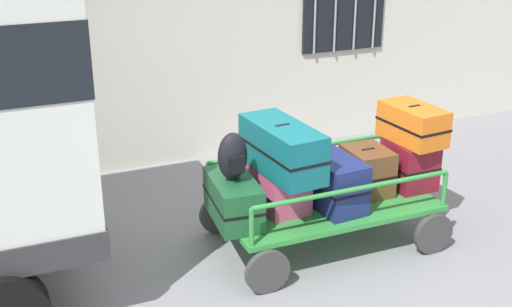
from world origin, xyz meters
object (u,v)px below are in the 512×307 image
Objects in this scene: suitcase_right_bottom at (410,164)px; backpack at (233,157)px; suitcase_center_bottom at (324,176)px; suitcase_right_middle at (413,124)px; suitcase_midleft_bottom at (279,189)px; suitcase_midright_bottom at (367,171)px; suitcase_midleft_middle at (282,149)px; luggage_cart at (324,208)px; suitcase_left_bottom at (233,199)px.

backpack is (-1.91, -0.01, 0.38)m from suitcase_right_bottom.
suitcase_center_bottom is 1.44× the size of suitcase_right_middle.
suitcase_center_bottom is 1.03m from backpack.
suitcase_right_bottom is at bearing -3.29° from suitcase_center_bottom.
suitcase_midleft_bottom is 0.48m from suitcase_center_bottom.
suitcase_midright_bottom is 1.16× the size of backpack.
suitcase_right_middle is (1.43, 0.01, 0.04)m from suitcase_midleft_middle.
suitcase_left_bottom reaches higher than luggage_cart.
suitcase_midleft_middle is at bearing 0.58° from backpack.
suitcase_midleft_bottom is 0.61× the size of suitcase_midleft_middle.
suitcase_right_bottom is 0.69× the size of suitcase_right_middle.
suitcase_right_middle is (0.00, 0.01, 0.43)m from suitcase_right_bottom.
backpack is at bearing -177.93° from suitcase_midright_bottom.
suitcase_right_bottom is at bearing -1.82° from luggage_cart.
suitcase_right_bottom is (1.90, -0.01, 0.04)m from suitcase_left_bottom.
suitcase_center_bottom reaches higher than luggage_cart.
suitcase_midleft_middle reaches higher than backpack.
luggage_cart is at bearing -178.40° from suitcase_midright_bottom.
suitcase_right_middle reaches higher than suitcase_midleft_bottom.
backpack is at bearing -107.39° from suitcase_left_bottom.
suitcase_center_bottom is at bearing 90.00° from luggage_cart.
luggage_cart is 4.21× the size of suitcase_midright_bottom.
backpack is at bearing -179.47° from suitcase_right_middle.
suitcase_midleft_middle is 2.04× the size of suitcase_right_bottom.
suitcase_center_bottom reaches higher than suitcase_left_bottom.
suitcase_right_middle reaches higher than luggage_cart.
suitcase_right_bottom is at bearing -90.00° from suitcase_right_middle.
suitcase_center_bottom is (0.48, 0.06, -0.38)m from suitcase_midleft_middle.
suitcase_midright_bottom is (0.48, -0.01, -0.02)m from suitcase_center_bottom.
suitcase_right_bottom is at bearing -2.34° from suitcase_midleft_bottom.
suitcase_midleft_middle is at bearing -179.86° from suitcase_right_bottom.
suitcase_right_middle reaches higher than suitcase_left_bottom.
luggage_cart is 0.99m from suitcase_left_bottom.
suitcase_midleft_bottom is at bearing 177.66° from suitcase_right_bottom.
backpack is at bearing -172.13° from suitcase_midleft_bottom.
suitcase_center_bottom is at bearing 178.65° from suitcase_midright_bottom.
suitcase_center_bottom is at bearing 6.96° from suitcase_midleft_middle.
suitcase_left_bottom is 0.80× the size of suitcase_midleft_middle.
suitcase_left_bottom is 0.95m from suitcase_center_bottom.
suitcase_midright_bottom is (0.95, 0.05, -0.40)m from suitcase_midleft_middle.
suitcase_midleft_bottom is 0.95m from suitcase_midright_bottom.
suitcase_left_bottom is at bearing -178.72° from suitcase_midright_bottom.
suitcase_center_bottom is (0.95, 0.04, 0.05)m from suitcase_left_bottom.
suitcase_right_middle is 1.91m from backpack.
luggage_cart is 1.21m from suitcase_right_middle.
suitcase_center_bottom is 0.95m from suitcase_right_bottom.
suitcase_right_bottom reaches higher than suitcase_midright_bottom.
suitcase_midright_bottom is (0.48, 0.01, 0.31)m from luggage_cart.
suitcase_midleft_bottom is 1.39× the size of backpack.
suitcase_midleft_middle is (0.00, -0.06, 0.43)m from suitcase_midleft_bottom.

